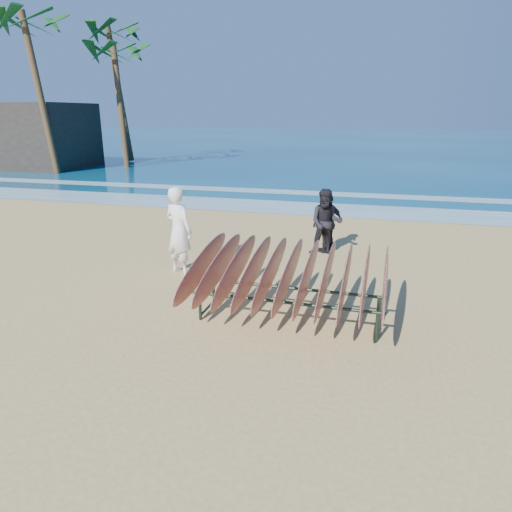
% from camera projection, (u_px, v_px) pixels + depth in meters
% --- Properties ---
extents(ground, '(120.00, 120.00, 0.00)m').
position_uv_depth(ground, '(244.00, 322.00, 7.84)').
color(ground, tan).
rests_on(ground, ground).
extents(ocean, '(160.00, 160.00, 0.00)m').
position_uv_depth(ocean, '(365.00, 141.00, 58.52)').
color(ocean, navy).
rests_on(ocean, ground).
extents(foam_near, '(160.00, 160.00, 0.00)m').
position_uv_depth(foam_near, '(320.00, 209.00, 17.05)').
color(foam_near, white).
rests_on(foam_near, ground).
extents(foam_far, '(160.00, 160.00, 0.00)m').
position_uv_depth(foam_far, '(330.00, 194.00, 20.27)').
color(foam_far, white).
rests_on(foam_far, ground).
extents(surfboard_rack, '(3.21, 2.58, 1.38)m').
position_uv_depth(surfboard_rack, '(289.00, 275.00, 7.58)').
color(surfboard_rack, black).
rests_on(surfboard_rack, ground).
extents(person_white, '(0.84, 0.70, 1.95)m').
position_uv_depth(person_white, '(179.00, 231.00, 9.96)').
color(person_white, white).
rests_on(person_white, ground).
extents(person_dark_a, '(0.85, 0.69, 1.67)m').
position_uv_depth(person_dark_a, '(326.00, 223.00, 11.31)').
color(person_dark_a, black).
rests_on(person_dark_a, ground).
extents(person_dark_b, '(0.91, 0.90, 1.54)m').
position_uv_depth(person_dark_b, '(328.00, 223.00, 11.57)').
color(person_dark_b, black).
rests_on(person_dark_b, ground).
extents(building, '(9.12, 5.06, 4.05)m').
position_uv_depth(building, '(19.00, 136.00, 30.00)').
color(building, '#2D2823').
rests_on(building, ground).
extents(palm_left, '(5.20, 5.20, 8.80)m').
position_uv_depth(palm_left, '(31.00, 25.00, 24.39)').
color(palm_left, brown).
rests_on(palm_left, ground).
extents(palm_mid, '(5.20, 5.20, 7.74)m').
position_uv_depth(palm_mid, '(116.00, 55.00, 27.97)').
color(palm_mid, brown).
rests_on(palm_mid, ground).
extents(palm_right, '(5.20, 5.20, 9.32)m').
position_uv_depth(palm_right, '(115.00, 35.00, 30.71)').
color(palm_right, brown).
rests_on(palm_right, ground).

